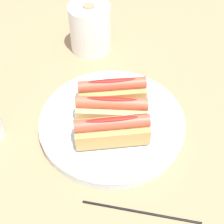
# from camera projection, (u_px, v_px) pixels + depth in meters

# --- Properties ---
(ground_plane) EXTENTS (2.40, 2.40, 0.00)m
(ground_plane) POSITION_uv_depth(u_px,v_px,m) (121.00, 129.00, 0.73)
(ground_plane) COLOR #9E7A56
(serving_bowl) EXTENTS (0.32, 0.32, 0.03)m
(serving_bowl) POSITION_uv_depth(u_px,v_px,m) (112.00, 122.00, 0.72)
(serving_bowl) COLOR silver
(serving_bowl) RESTS_ON ground_plane
(hotdog_front) EXTENTS (0.15, 0.06, 0.06)m
(hotdog_front) POSITION_uv_depth(u_px,v_px,m) (112.00, 130.00, 0.66)
(hotdog_front) COLOR tan
(hotdog_front) RESTS_ON serving_bowl
(hotdog_back) EXTENTS (0.16, 0.08, 0.06)m
(hotdog_back) POSITION_uv_depth(u_px,v_px,m) (112.00, 110.00, 0.69)
(hotdog_back) COLOR #DBB270
(hotdog_back) RESTS_ON serving_bowl
(hotdog_side) EXTENTS (0.15, 0.06, 0.06)m
(hotdog_side) POSITION_uv_depth(u_px,v_px,m) (112.00, 91.00, 0.73)
(hotdog_side) COLOR tan
(hotdog_side) RESTS_ON serving_bowl
(paper_towel_roll) EXTENTS (0.11, 0.11, 0.13)m
(paper_towel_roll) POSITION_uv_depth(u_px,v_px,m) (90.00, 28.00, 0.88)
(paper_towel_roll) COLOR white
(paper_towel_roll) RESTS_ON ground_plane
(chopstick_near) EXTENTS (0.21, 0.08, 0.01)m
(chopstick_near) POSITION_uv_depth(u_px,v_px,m) (142.00, 212.00, 0.60)
(chopstick_near) COLOR black
(chopstick_near) RESTS_ON ground_plane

